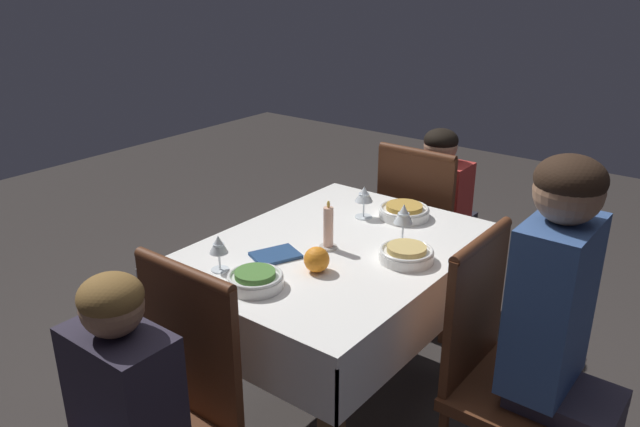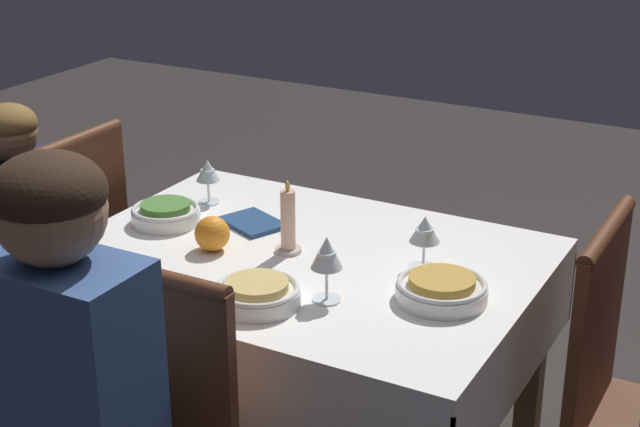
% 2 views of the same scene
% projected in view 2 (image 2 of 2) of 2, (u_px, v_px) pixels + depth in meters
% --- Properties ---
extents(dining_table, '(1.14, 0.85, 0.74)m').
position_uv_depth(dining_table, '(300.00, 294.00, 2.42)').
color(dining_table, white).
rests_on(dining_table, ground_plane).
extents(chair_east, '(0.42, 0.42, 0.94)m').
position_uv_depth(chair_east, '(53.00, 270.00, 2.83)').
color(chair_east, '#562D19').
rests_on(chair_east, ground_plane).
extents(person_child_dark, '(0.33, 0.30, 1.00)m').
position_uv_depth(person_child_dark, '(7.00, 248.00, 2.90)').
color(person_child_dark, '#383342').
rests_on(person_child_dark, ground_plane).
extents(bowl_north, '(0.19, 0.19, 0.06)m').
position_uv_depth(bowl_north, '(257.00, 293.00, 2.13)').
color(bowl_north, white).
rests_on(bowl_north, dining_table).
extents(wine_glass_north, '(0.07, 0.07, 0.15)m').
position_uv_depth(wine_glass_north, '(327.00, 255.00, 2.12)').
color(wine_glass_north, white).
rests_on(wine_glass_north, dining_table).
extents(bowl_west, '(0.20, 0.20, 0.06)m').
position_uv_depth(bowl_west, '(442.00, 289.00, 2.15)').
color(bowl_west, white).
rests_on(bowl_west, dining_table).
extents(wine_glass_west, '(0.07, 0.07, 0.13)m').
position_uv_depth(wine_glass_west, '(425.00, 232.00, 2.28)').
color(wine_glass_west, white).
rests_on(wine_glass_west, dining_table).
extents(bowl_east, '(0.18, 0.18, 0.06)m').
position_uv_depth(bowl_east, '(166.00, 213.00, 2.57)').
color(bowl_east, white).
rests_on(bowl_east, dining_table).
extents(wine_glass_east, '(0.06, 0.06, 0.13)m').
position_uv_depth(wine_glass_east, '(208.00, 172.00, 2.68)').
color(wine_glass_east, white).
rests_on(wine_glass_east, dining_table).
extents(candle_centerpiece, '(0.07, 0.07, 0.18)m').
position_uv_depth(candle_centerpiece, '(288.00, 225.00, 2.38)').
color(candle_centerpiece, beige).
rests_on(candle_centerpiece, dining_table).
extents(orange_fruit, '(0.09, 0.09, 0.09)m').
position_uv_depth(orange_fruit, '(212.00, 234.00, 2.40)').
color(orange_fruit, orange).
rests_on(orange_fruit, dining_table).
extents(napkin_red_folded, '(0.19, 0.17, 0.01)m').
position_uv_depth(napkin_red_folded, '(253.00, 223.00, 2.56)').
color(napkin_red_folded, navy).
rests_on(napkin_red_folded, dining_table).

